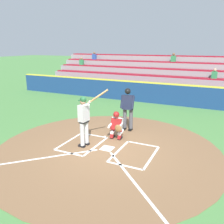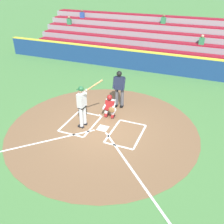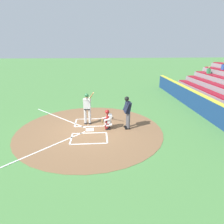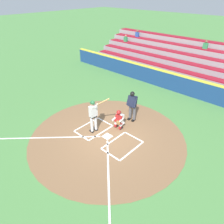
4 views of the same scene
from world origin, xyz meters
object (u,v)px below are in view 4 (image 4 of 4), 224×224
(plate_umpire, at_px, (132,104))
(baseball, at_px, (111,125))
(catcher, at_px, (119,119))
(batter, at_px, (94,114))

(plate_umpire, distance_m, baseball, 1.66)
(catcher, relative_size, baseball, 15.27)
(baseball, bearing_deg, catcher, -169.79)
(batter, xyz_separation_m, plate_umpire, (-0.78, -2.24, -0.02))
(baseball, bearing_deg, plate_umpire, -112.74)
(catcher, xyz_separation_m, plate_umpire, (-0.02, -1.10, 0.49))
(catcher, height_order, baseball, catcher)
(plate_umpire, bearing_deg, catcher, 88.91)
(batter, height_order, catcher, batter)
(catcher, height_order, plate_umpire, plate_umpire)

